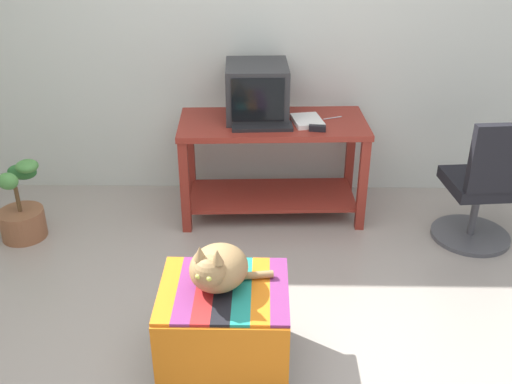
{
  "coord_description": "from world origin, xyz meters",
  "views": [
    {
      "loc": [
        0.12,
        -2.18,
        2.13
      ],
      "look_at": [
        0.07,
        0.85,
        0.55
      ],
      "focal_mm": 41.45,
      "sensor_mm": 36.0,
      "label": 1
    }
  ],
  "objects_px": {
    "book": "(307,121)",
    "tv_monitor": "(257,91)",
    "ottoman_with_blanket": "(225,325)",
    "stapler": "(317,128)",
    "desk": "(272,152)",
    "cat": "(218,268)",
    "keyboard": "(262,127)",
    "office_chair": "(483,190)",
    "potted_plant": "(20,210)"
  },
  "relations": [
    {
      "from": "ottoman_with_blanket",
      "to": "stapler",
      "type": "height_order",
      "value": "stapler"
    },
    {
      "from": "keyboard",
      "to": "cat",
      "type": "xyz_separation_m",
      "value": [
        -0.2,
        -1.39,
        -0.16
      ]
    },
    {
      "from": "tv_monitor",
      "to": "book",
      "type": "height_order",
      "value": "tv_monitor"
    },
    {
      "from": "tv_monitor",
      "to": "cat",
      "type": "bearing_deg",
      "value": -98.04
    },
    {
      "from": "stapler",
      "to": "keyboard",
      "type": "bearing_deg",
      "value": 89.5
    },
    {
      "from": "book",
      "to": "stapler",
      "type": "distance_m",
      "value": 0.16
    },
    {
      "from": "tv_monitor",
      "to": "office_chair",
      "type": "relative_size",
      "value": 0.53
    },
    {
      "from": "keyboard",
      "to": "stapler",
      "type": "bearing_deg",
      "value": -10.53
    },
    {
      "from": "book",
      "to": "office_chair",
      "type": "height_order",
      "value": "office_chair"
    },
    {
      "from": "stapler",
      "to": "desk",
      "type": "bearing_deg",
      "value": 64.7
    },
    {
      "from": "desk",
      "to": "ottoman_with_blanket",
      "type": "relative_size",
      "value": 2.12
    },
    {
      "from": "keyboard",
      "to": "ottoman_with_blanket",
      "type": "relative_size",
      "value": 0.65
    },
    {
      "from": "desk",
      "to": "potted_plant",
      "type": "bearing_deg",
      "value": -170.08
    },
    {
      "from": "tv_monitor",
      "to": "stapler",
      "type": "distance_m",
      "value": 0.51
    },
    {
      "from": "desk",
      "to": "book",
      "type": "bearing_deg",
      "value": -10.77
    },
    {
      "from": "ottoman_with_blanket",
      "to": "stapler",
      "type": "relative_size",
      "value": 5.57
    },
    {
      "from": "potted_plant",
      "to": "desk",
      "type": "bearing_deg",
      "value": 12.38
    },
    {
      "from": "keyboard",
      "to": "ottoman_with_blanket",
      "type": "distance_m",
      "value": 1.49
    },
    {
      "from": "ottoman_with_blanket",
      "to": "stapler",
      "type": "distance_m",
      "value": 1.54
    },
    {
      "from": "keyboard",
      "to": "potted_plant",
      "type": "distance_m",
      "value": 1.71
    },
    {
      "from": "desk",
      "to": "book",
      "type": "relative_size",
      "value": 5.24
    },
    {
      "from": "desk",
      "to": "tv_monitor",
      "type": "bearing_deg",
      "value": 137.99
    },
    {
      "from": "tv_monitor",
      "to": "office_chair",
      "type": "distance_m",
      "value": 1.62
    },
    {
      "from": "cat",
      "to": "potted_plant",
      "type": "relative_size",
      "value": 0.78
    },
    {
      "from": "keyboard",
      "to": "potted_plant",
      "type": "bearing_deg",
      "value": -174.98
    },
    {
      "from": "keyboard",
      "to": "office_chair",
      "type": "bearing_deg",
      "value": -13.49
    },
    {
      "from": "cat",
      "to": "desk",
      "type": "bearing_deg",
      "value": 96.97
    },
    {
      "from": "cat",
      "to": "potted_plant",
      "type": "bearing_deg",
      "value": 157.78
    },
    {
      "from": "desk",
      "to": "tv_monitor",
      "type": "height_order",
      "value": "tv_monitor"
    },
    {
      "from": "potted_plant",
      "to": "cat",
      "type": "bearing_deg",
      "value": -39.18
    },
    {
      "from": "cat",
      "to": "potted_plant",
      "type": "height_order",
      "value": "cat"
    },
    {
      "from": "desk",
      "to": "book",
      "type": "xyz_separation_m",
      "value": [
        0.23,
        -0.03,
        0.24
      ]
    },
    {
      "from": "desk",
      "to": "cat",
      "type": "relative_size",
      "value": 3.0
    },
    {
      "from": "office_chair",
      "to": "stapler",
      "type": "height_order",
      "value": "office_chair"
    },
    {
      "from": "cat",
      "to": "office_chair",
      "type": "height_order",
      "value": "office_chair"
    },
    {
      "from": "book",
      "to": "office_chair",
      "type": "bearing_deg",
      "value": -28.74
    },
    {
      "from": "desk",
      "to": "keyboard",
      "type": "xyz_separation_m",
      "value": [
        -0.07,
        -0.13,
        0.24
      ]
    },
    {
      "from": "tv_monitor",
      "to": "book",
      "type": "bearing_deg",
      "value": -22.55
    },
    {
      "from": "book",
      "to": "tv_monitor",
      "type": "bearing_deg",
      "value": 148.83
    },
    {
      "from": "potted_plant",
      "to": "stapler",
      "type": "height_order",
      "value": "stapler"
    },
    {
      "from": "tv_monitor",
      "to": "cat",
      "type": "relative_size",
      "value": 1.09
    },
    {
      "from": "keyboard",
      "to": "book",
      "type": "distance_m",
      "value": 0.32
    },
    {
      "from": "desk",
      "to": "cat",
      "type": "bearing_deg",
      "value": -102.44
    },
    {
      "from": "book",
      "to": "stapler",
      "type": "height_order",
      "value": "stapler"
    },
    {
      "from": "book",
      "to": "ottoman_with_blanket",
      "type": "height_order",
      "value": "book"
    },
    {
      "from": "ottoman_with_blanket",
      "to": "tv_monitor",
      "type": "bearing_deg",
      "value": 85.36
    },
    {
      "from": "tv_monitor",
      "to": "potted_plant",
      "type": "xyz_separation_m",
      "value": [
        -1.57,
        -0.46,
        -0.68
      ]
    },
    {
      "from": "potted_plant",
      "to": "office_chair",
      "type": "bearing_deg",
      "value": -0.4
    },
    {
      "from": "tv_monitor",
      "to": "ottoman_with_blanket",
      "type": "distance_m",
      "value": 1.76
    },
    {
      "from": "ottoman_with_blanket",
      "to": "book",
      "type": "bearing_deg",
      "value": 72.48
    }
  ]
}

